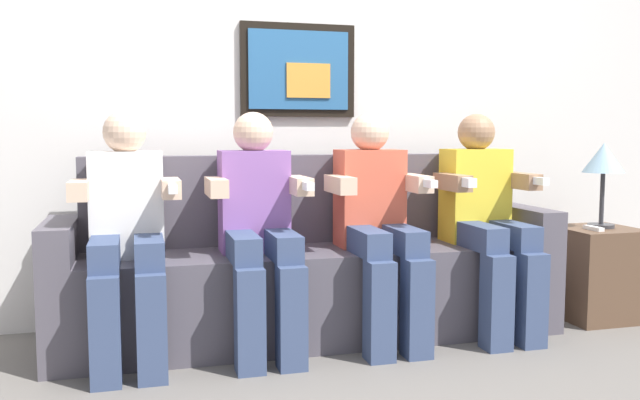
{
  "coord_description": "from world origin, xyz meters",
  "views": [
    {
      "loc": [
        -0.82,
        -2.85,
        1.01
      ],
      "look_at": [
        0.0,
        0.15,
        0.7
      ],
      "focal_mm": 37.62,
      "sensor_mm": 36.0,
      "label": 1
    }
  ],
  "objects_px": {
    "person_rightmost": "(486,214)",
    "side_table_right": "(596,273)",
    "couch": "(311,274)",
    "person_right_center": "(378,218)",
    "table_lamp": "(604,162)",
    "spare_remote_on_table": "(594,228)",
    "person_left_center": "(259,222)",
    "person_leftmost": "(127,227)"
  },
  "relations": [
    {
      "from": "side_table_right",
      "to": "table_lamp",
      "type": "relative_size",
      "value": 1.09
    },
    {
      "from": "couch",
      "to": "person_left_center",
      "type": "distance_m",
      "value": 0.45
    },
    {
      "from": "person_left_center",
      "to": "table_lamp",
      "type": "distance_m",
      "value": 1.91
    },
    {
      "from": "person_rightmost",
      "to": "spare_remote_on_table",
      "type": "height_order",
      "value": "person_rightmost"
    },
    {
      "from": "couch",
      "to": "side_table_right",
      "type": "relative_size",
      "value": 4.94
    },
    {
      "from": "person_leftmost",
      "to": "person_rightmost",
      "type": "bearing_deg",
      "value": -0.02
    },
    {
      "from": "person_rightmost",
      "to": "side_table_right",
      "type": "bearing_deg",
      "value": 4.92
    },
    {
      "from": "side_table_right",
      "to": "couch",
      "type": "bearing_deg",
      "value": 176.12
    },
    {
      "from": "person_left_center",
      "to": "person_right_center",
      "type": "bearing_deg",
      "value": 0.0
    },
    {
      "from": "side_table_right",
      "to": "table_lamp",
      "type": "height_order",
      "value": "table_lamp"
    },
    {
      "from": "couch",
      "to": "side_table_right",
      "type": "distance_m",
      "value": 1.59
    },
    {
      "from": "person_rightmost",
      "to": "side_table_right",
      "type": "xyz_separation_m",
      "value": [
        0.71,
        0.06,
        -0.36
      ]
    },
    {
      "from": "person_left_center",
      "to": "person_right_center",
      "type": "distance_m",
      "value": 0.58
    },
    {
      "from": "person_leftmost",
      "to": "spare_remote_on_table",
      "type": "distance_m",
      "value": 2.38
    },
    {
      "from": "person_leftmost",
      "to": "person_rightmost",
      "type": "relative_size",
      "value": 1.0
    },
    {
      "from": "table_lamp",
      "to": "side_table_right",
      "type": "bearing_deg",
      "value": -167.23
    },
    {
      "from": "person_rightmost",
      "to": "side_table_right",
      "type": "distance_m",
      "value": 0.8
    },
    {
      "from": "person_leftmost",
      "to": "table_lamp",
      "type": "height_order",
      "value": "person_leftmost"
    },
    {
      "from": "person_leftmost",
      "to": "person_right_center",
      "type": "height_order",
      "value": "same"
    },
    {
      "from": "table_lamp",
      "to": "couch",
      "type": "bearing_deg",
      "value": 176.33
    },
    {
      "from": "person_leftmost",
      "to": "person_left_center",
      "type": "bearing_deg",
      "value": 0.0
    },
    {
      "from": "person_rightmost",
      "to": "person_left_center",
      "type": "bearing_deg",
      "value": 179.98
    },
    {
      "from": "table_lamp",
      "to": "spare_remote_on_table",
      "type": "xyz_separation_m",
      "value": [
        -0.1,
        -0.07,
        -0.35
      ]
    },
    {
      "from": "side_table_right",
      "to": "person_left_center",
      "type": "bearing_deg",
      "value": -178.14
    },
    {
      "from": "person_left_center",
      "to": "table_lamp",
      "type": "height_order",
      "value": "person_left_center"
    },
    {
      "from": "side_table_right",
      "to": "person_leftmost",
      "type": "bearing_deg",
      "value": -178.58
    },
    {
      "from": "person_rightmost",
      "to": "spare_remote_on_table",
      "type": "relative_size",
      "value": 8.54
    },
    {
      "from": "spare_remote_on_table",
      "to": "couch",
      "type": "bearing_deg",
      "value": 173.34
    },
    {
      "from": "person_leftmost",
      "to": "person_left_center",
      "type": "height_order",
      "value": "same"
    },
    {
      "from": "couch",
      "to": "person_rightmost",
      "type": "height_order",
      "value": "person_rightmost"
    },
    {
      "from": "couch",
      "to": "person_right_center",
      "type": "bearing_deg",
      "value": -30.07
    },
    {
      "from": "side_table_right",
      "to": "spare_remote_on_table",
      "type": "xyz_separation_m",
      "value": [
        -0.08,
        -0.07,
        0.26
      ]
    },
    {
      "from": "couch",
      "to": "table_lamp",
      "type": "xyz_separation_m",
      "value": [
        1.61,
        -0.1,
        0.55
      ]
    },
    {
      "from": "couch",
      "to": "person_right_center",
      "type": "height_order",
      "value": "person_right_center"
    },
    {
      "from": "person_leftmost",
      "to": "table_lamp",
      "type": "distance_m",
      "value": 2.49
    },
    {
      "from": "person_leftmost",
      "to": "side_table_right",
      "type": "height_order",
      "value": "person_leftmost"
    },
    {
      "from": "person_leftmost",
      "to": "spare_remote_on_table",
      "type": "height_order",
      "value": "person_leftmost"
    },
    {
      "from": "couch",
      "to": "person_left_center",
      "type": "height_order",
      "value": "person_left_center"
    },
    {
      "from": "side_table_right",
      "to": "person_right_center",
      "type": "bearing_deg",
      "value": -177.3
    },
    {
      "from": "person_right_center",
      "to": "side_table_right",
      "type": "relative_size",
      "value": 2.22
    },
    {
      "from": "person_leftmost",
      "to": "side_table_right",
      "type": "distance_m",
      "value": 2.48
    },
    {
      "from": "couch",
      "to": "spare_remote_on_table",
      "type": "distance_m",
      "value": 1.53
    }
  ]
}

